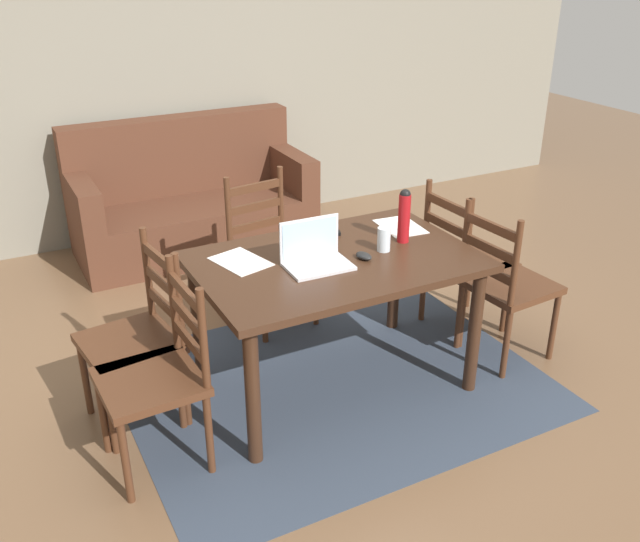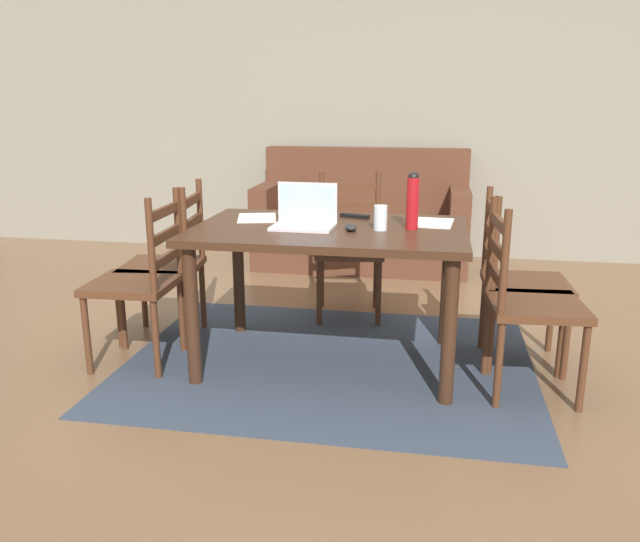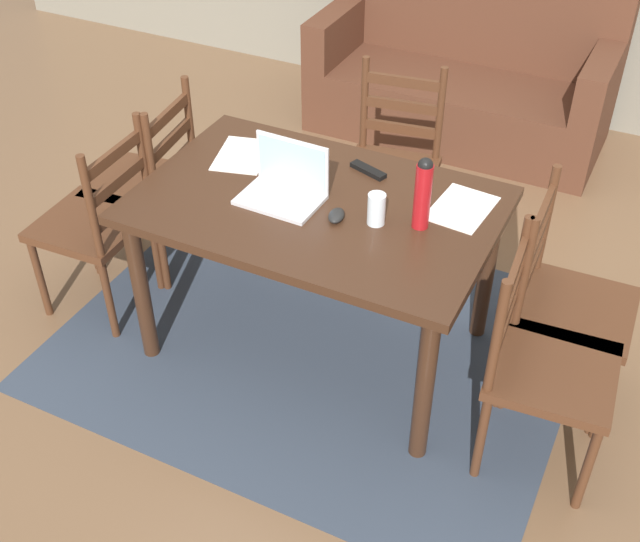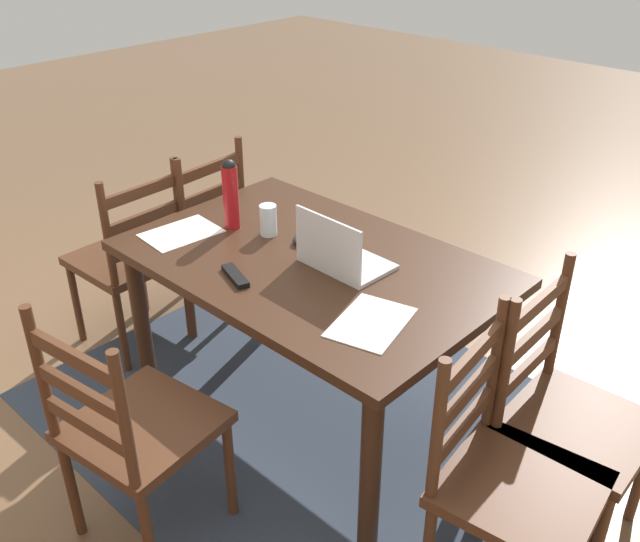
{
  "view_description": "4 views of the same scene",
  "coord_description": "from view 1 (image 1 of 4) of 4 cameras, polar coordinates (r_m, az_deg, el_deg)",
  "views": [
    {
      "loc": [
        -1.58,
        -2.86,
        2.24
      ],
      "look_at": [
        -0.06,
        0.05,
        0.68
      ],
      "focal_mm": 39.37,
      "sensor_mm": 36.0,
      "label": 1
    },
    {
      "loc": [
        0.53,
        -3.22,
        1.41
      ],
      "look_at": [
        -0.03,
        -0.1,
        0.55
      ],
      "focal_mm": 35.44,
      "sensor_mm": 36.0,
      "label": 2
    },
    {
      "loc": [
        1.19,
        -2.38,
        2.52
      ],
      "look_at": [
        0.08,
        -0.13,
        0.53
      ],
      "focal_mm": 44.99,
      "sensor_mm": 36.0,
      "label": 3
    },
    {
      "loc": [
        -1.64,
        1.68,
        2.04
      ],
      "look_at": [
        -0.01,
        -0.04,
        0.7
      ],
      "focal_mm": 39.55,
      "sensor_mm": 36.0,
      "label": 4
    }
  ],
  "objects": [
    {
      "name": "computer_mouse",
      "position": [
        3.57,
        3.58,
        1.24
      ],
      "size": [
        0.08,
        0.11,
        0.03
      ],
      "primitive_type": "ellipsoid",
      "rotation": [
        0.0,
        0.0,
        0.2
      ],
      "color": "black",
      "rests_on": "dining_table"
    },
    {
      "name": "paper_stack_left",
      "position": [
        3.56,
        -6.47,
        0.78
      ],
      "size": [
        0.28,
        0.34,
        0.0
      ],
      "primitive_type": "cube",
      "rotation": [
        0.0,
        0.0,
        0.25
      ],
      "color": "white",
      "rests_on": "dining_table"
    },
    {
      "name": "water_bottle",
      "position": [
        3.75,
        6.86,
        4.56
      ],
      "size": [
        0.06,
        0.06,
        0.29
      ],
      "color": "#A81419",
      "rests_on": "dining_table"
    },
    {
      "name": "paper_stack_right",
      "position": [
        4.0,
        6.54,
        3.62
      ],
      "size": [
        0.24,
        0.31,
        0.0
      ],
      "primitive_type": "cube",
      "rotation": [
        0.0,
        0.0,
        -0.09
      ],
      "color": "white",
      "rests_on": "dining_table"
    },
    {
      "name": "ground_plane",
      "position": [
        3.96,
        1.14,
        -9.07
      ],
      "size": [
        14.0,
        14.0,
        0.0
      ],
      "primitive_type": "plane",
      "color": "brown"
    },
    {
      "name": "chair_right_near",
      "position": [
        4.11,
        14.85,
        -1.11
      ],
      "size": [
        0.47,
        0.47,
        0.95
      ],
      "color": "#4C2B19",
      "rests_on": "ground"
    },
    {
      "name": "tv_remote",
      "position": [
        3.86,
        0.4,
        3.06
      ],
      "size": [
        0.18,
        0.1,
        0.02
      ],
      "primitive_type": "cube",
      "rotation": [
        0.0,
        0.0,
        1.24
      ],
      "color": "black",
      "rests_on": "dining_table"
    },
    {
      "name": "drinking_glass",
      "position": [
        3.66,
        5.21,
        2.58
      ],
      "size": [
        0.07,
        0.07,
        0.13
      ],
      "primitive_type": "cylinder",
      "color": "silver",
      "rests_on": "dining_table"
    },
    {
      "name": "chair_far_head",
      "position": [
        4.39,
        -4.11,
        1.45
      ],
      "size": [
        0.5,
        0.5,
        0.95
      ],
      "color": "#4C2B19",
      "rests_on": "ground"
    },
    {
      "name": "chair_left_near",
      "position": [
        3.26,
        -13.0,
        -8.38
      ],
      "size": [
        0.46,
        0.46,
        0.95
      ],
      "color": "#4C2B19",
      "rests_on": "ground"
    },
    {
      "name": "chair_left_far",
      "position": [
        3.58,
        -14.64,
        -5.33
      ],
      "size": [
        0.49,
        0.49,
        0.95
      ],
      "color": "#4C2B19",
      "rests_on": "ground"
    },
    {
      "name": "wall_back",
      "position": [
        5.84,
        -12.02,
        16.11
      ],
      "size": [
        8.0,
        0.12,
        2.7
      ],
      "primitive_type": "cube",
      "color": "gray",
      "rests_on": "ground"
    },
    {
      "name": "couch",
      "position": [
        5.62,
        -10.44,
        5.37
      ],
      "size": [
        1.8,
        0.8,
        1.0
      ],
      "color": "#512D1E",
      "rests_on": "ground"
    },
    {
      "name": "dining_table",
      "position": [
        3.62,
        1.23,
        -0.38
      ],
      "size": [
        1.43,
        0.93,
        0.76
      ],
      "color": "#382114",
      "rests_on": "ground"
    },
    {
      "name": "area_rug",
      "position": [
        3.96,
        1.14,
        -9.03
      ],
      "size": [
        2.22,
        1.75,
        0.01
      ],
      "primitive_type": "cube",
      "color": "#333D4C",
      "rests_on": "ground"
    },
    {
      "name": "laptop",
      "position": [
        3.49,
        -0.46,
        1.43
      ],
      "size": [
        0.33,
        0.23,
        0.23
      ],
      "color": "silver",
      "rests_on": "dining_table"
    },
    {
      "name": "chair_right_far",
      "position": [
        4.37,
        11.64,
        0.83
      ],
      "size": [
        0.46,
        0.46,
        0.95
      ],
      "color": "#4C2B19",
      "rests_on": "ground"
    }
  ]
}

